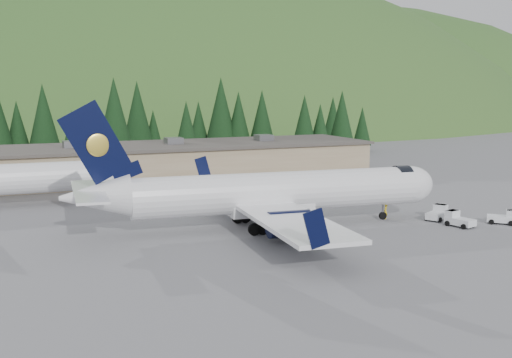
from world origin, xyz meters
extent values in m
plane|color=slate|center=(0.00, 0.00, 0.00)|extent=(600.00, 600.00, 0.00)
cylinder|color=white|center=(0.00, 0.00, 3.55)|extent=(29.48, 6.63, 3.93)
ellipsoid|color=white|center=(14.56, -1.36, 3.55)|extent=(5.45, 4.38, 3.93)
cylinder|color=black|center=(13.52, -1.26, 4.02)|extent=(1.76, 3.36, 3.24)
cone|color=white|center=(-17.68, 1.65, 3.97)|extent=(6.60, 4.49, 3.93)
cube|color=white|center=(-1.04, 0.10, 1.90)|extent=(8.63, 4.11, 1.04)
cube|color=white|center=(-2.08, 0.19, 2.51)|extent=(9.02, 35.89, 0.37)
cube|color=black|center=(-1.99, 18.02, 3.86)|extent=(2.12, 0.35, 3.00)
cube|color=black|center=(-5.29, -17.34, 3.86)|extent=(2.12, 0.35, 3.00)
cylinder|color=black|center=(-0.48, 6.13, 1.62)|extent=(4.59, 2.80, 2.40)
cylinder|color=white|center=(1.50, 5.94, 1.62)|extent=(0.86, 2.60, 2.55)
cube|color=white|center=(-0.48, 6.13, 2.19)|extent=(2.31, 0.47, 0.94)
cylinder|color=black|center=(-1.60, -5.93, 1.62)|extent=(4.59, 2.80, 2.40)
cylinder|color=white|center=(0.37, -6.12, 1.62)|extent=(0.86, 2.60, 2.55)
cube|color=white|center=(-1.60, -5.93, 2.19)|extent=(2.31, 0.47, 0.94)
cube|color=black|center=(-17.47, 1.63, 8.86)|extent=(6.46, 0.91, 7.67)
ellipsoid|color=gold|center=(-17.24, 1.82, 8.65)|extent=(2.08, 0.38, 2.07)
ellipsoid|color=gold|center=(-17.28, 1.41, 8.65)|extent=(2.08, 0.38, 2.07)
cube|color=black|center=(-14.77, 1.38, 6.14)|extent=(2.89, 0.53, 2.07)
cube|color=white|center=(-18.20, 1.70, 4.49)|extent=(3.92, 13.25, 0.23)
cylinder|color=slate|center=(11.44, -1.07, 0.94)|extent=(0.23, 0.23, 1.88)
cylinder|color=black|center=(11.44, -1.07, 0.40)|extent=(0.82, 0.37, 0.79)
cylinder|color=slate|center=(-2.86, 3.10, 1.04)|extent=(0.27, 0.27, 2.09)
cylinder|color=black|center=(-2.44, 3.06, 0.57)|extent=(1.18, 0.47, 1.15)
cylinder|color=black|center=(-3.27, 3.14, 0.57)|extent=(1.18, 0.47, 1.15)
cylinder|color=slate|center=(-3.38, -2.52, 1.04)|extent=(0.27, 0.27, 2.09)
cylinder|color=black|center=(-2.97, -2.55, 0.57)|extent=(1.18, 0.47, 1.15)
cylinder|color=black|center=(-3.80, -2.48, 0.57)|extent=(1.18, 0.47, 1.15)
cylinder|color=white|center=(-22.00, 22.00, 3.20)|extent=(22.00, 3.60, 3.60)
cube|color=silver|center=(16.49, -3.50, 0.52)|extent=(3.17, 2.62, 0.66)
cube|color=silver|center=(17.32, -3.04, 1.09)|extent=(1.47, 1.62, 0.85)
cube|color=black|center=(17.32, -3.04, 1.47)|extent=(1.34, 1.49, 0.09)
cylinder|color=black|center=(16.95, -2.38, 0.26)|extent=(0.56, 0.44, 0.53)
cylinder|color=black|center=(17.68, -3.70, 0.26)|extent=(0.56, 0.44, 0.53)
cylinder|color=black|center=(15.29, -3.30, 0.26)|extent=(0.56, 0.44, 0.53)
cylinder|color=black|center=(16.03, -4.62, 0.26)|extent=(0.56, 0.44, 0.53)
cube|color=silver|center=(21.33, -7.57, 0.51)|extent=(2.95, 2.90, 0.64)
cube|color=silver|center=(22.00, -8.20, 1.06)|extent=(1.55, 1.57, 0.83)
cube|color=black|center=(22.00, -8.20, 1.43)|extent=(1.42, 1.44, 0.09)
cylinder|color=black|center=(22.51, -7.66, 0.26)|extent=(0.51, 0.50, 0.51)
cylinder|color=black|center=(21.50, -8.73, 0.26)|extent=(0.51, 0.50, 0.51)
cylinder|color=black|center=(21.17, -6.40, 0.26)|extent=(0.51, 0.50, 0.51)
cylinder|color=black|center=(20.16, -7.47, 0.26)|extent=(0.51, 0.50, 0.51)
cube|color=silver|center=(16.53, -7.03, 0.52)|extent=(2.08, 3.11, 0.66)
cube|color=silver|center=(16.30, -6.11, 1.09)|extent=(1.52, 1.25, 0.85)
cube|color=black|center=(16.30, -6.11, 1.47)|extent=(1.41, 1.13, 0.09)
cylinder|color=black|center=(15.56, -6.30, 0.27)|extent=(0.33, 0.57, 0.53)
cylinder|color=black|center=(17.04, -5.92, 0.27)|extent=(0.33, 0.57, 0.53)
cylinder|color=black|center=(16.03, -8.14, 0.27)|extent=(0.33, 0.57, 0.53)
cylinder|color=black|center=(17.50, -7.77, 0.27)|extent=(0.33, 0.57, 0.53)
cube|color=#92795A|center=(-5.00, 38.00, 2.40)|extent=(70.00, 16.00, 4.80)
cube|color=#47423D|center=(-5.00, 38.00, 4.95)|extent=(71.00, 17.00, 0.40)
cube|color=slate|center=(-15.00, 38.00, 5.60)|extent=(2.50, 2.50, 1.00)
cube|color=slate|center=(0.00, 38.00, 5.60)|extent=(2.50, 2.50, 1.00)
cube|color=slate|center=(15.00, 38.00, 5.60)|extent=(2.50, 2.50, 1.00)
imported|color=gold|center=(11.81, -1.02, 0.80)|extent=(0.68, 0.68, 1.59)
cone|color=black|center=(-21.01, 64.66, 6.49)|extent=(4.76, 4.76, 9.73)
cone|color=black|center=(-16.67, 62.78, 8.18)|extent=(6.00, 6.00, 12.27)
cone|color=black|center=(-12.93, 54.25, 5.65)|extent=(4.14, 4.14, 8.47)
cone|color=black|center=(-8.65, 63.61, 5.23)|extent=(3.84, 3.84, 7.85)
cone|color=black|center=(-5.08, 57.88, 8.82)|extent=(6.47, 6.47, 13.23)
cone|color=black|center=(0.95, 66.48, 8.50)|extent=(6.23, 6.23, 12.75)
cone|color=black|center=(4.07, 66.83, 5.29)|extent=(3.88, 3.88, 7.94)
cone|color=black|center=(7.91, 57.24, 6.39)|extent=(4.69, 4.69, 9.59)
cone|color=black|center=(13.69, 67.77, 6.20)|extent=(4.55, 4.55, 9.30)
cone|color=black|center=(17.34, 64.47, 8.93)|extent=(6.55, 6.55, 13.39)
cone|color=black|center=(20.57, 63.15, 7.34)|extent=(5.38, 5.38, 11.01)
cone|color=black|center=(25.24, 62.11, 7.49)|extent=(5.50, 5.50, 11.24)
cone|color=black|center=(30.98, 54.64, 6.98)|extent=(5.12, 5.12, 10.47)
cone|color=black|center=(34.17, 54.11, 5.99)|extent=(4.39, 4.39, 8.98)
cone|color=black|center=(39.99, 55.71, 7.42)|extent=(5.44, 5.44, 11.13)
cone|color=black|center=(44.01, 66.33, 6.62)|extent=(4.85, 4.85, 9.92)
cone|color=black|center=(47.43, 59.81, 5.43)|extent=(3.98, 3.98, 8.14)
ellipsoid|color=#255520|center=(40.00, 200.00, -85.00)|extent=(420.00, 300.00, 300.00)
ellipsoid|color=#255520|center=(160.00, 240.00, -85.00)|extent=(392.00, 280.00, 280.00)
camera|label=1|loc=(-26.66, -56.49, 13.86)|focal=45.00mm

